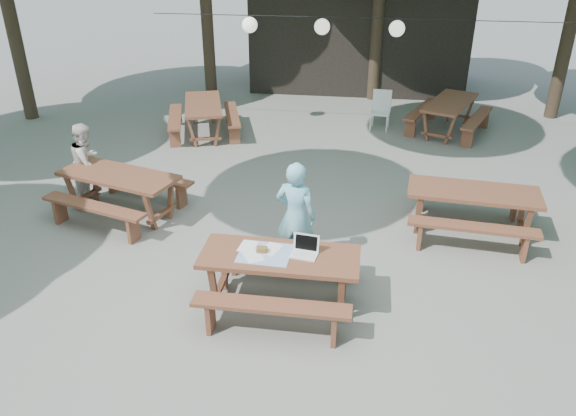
% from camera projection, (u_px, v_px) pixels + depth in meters
% --- Properties ---
extents(ground, '(80.00, 80.00, 0.00)m').
position_uv_depth(ground, '(292.00, 275.00, 7.95)').
color(ground, slate).
rests_on(ground, ground).
extents(pavilion, '(6.00, 3.00, 2.80)m').
position_uv_depth(pavilion, '(359.00, 36.00, 16.46)').
color(pavilion, black).
rests_on(pavilion, ground).
extents(main_picnic_table, '(2.00, 1.58, 0.75)m').
position_uv_depth(main_picnic_table, '(280.00, 279.00, 7.18)').
color(main_picnic_table, brown).
rests_on(main_picnic_table, ground).
extents(picnic_table_nw, '(2.27, 2.05, 0.75)m').
position_uv_depth(picnic_table_nw, '(121.00, 194.00, 9.39)').
color(picnic_table_nw, brown).
rests_on(picnic_table_nw, ground).
extents(picnic_table_ne, '(2.06, 1.75, 0.75)m').
position_uv_depth(picnic_table_ne, '(471.00, 211.00, 8.83)').
color(picnic_table_ne, brown).
rests_on(picnic_table_ne, ground).
extents(picnic_table_far_w, '(2.07, 2.28, 0.75)m').
position_uv_depth(picnic_table_far_w, '(204.00, 118.00, 12.93)').
color(picnic_table_far_w, brown).
rests_on(picnic_table_far_w, ground).
extents(picnic_table_far_e, '(2.17, 2.35, 0.75)m').
position_uv_depth(picnic_table_far_e, '(448.00, 116.00, 13.06)').
color(picnic_table_far_e, brown).
rests_on(picnic_table_far_e, ground).
extents(woman, '(0.66, 0.51, 1.61)m').
position_uv_depth(woman, '(296.00, 216.00, 7.79)').
color(woman, '#7DCBE5').
rests_on(woman, ground).
extents(second_person, '(0.57, 0.72, 1.41)m').
position_uv_depth(second_person, '(88.00, 163.00, 9.76)').
color(second_person, silver).
rests_on(second_person, ground).
extents(plastic_chair, '(0.49, 0.49, 0.90)m').
position_uv_depth(plastic_chair, '(380.00, 118.00, 13.35)').
color(plastic_chair, white).
rests_on(plastic_chair, ground).
extents(laptop, '(0.36, 0.30, 0.24)m').
position_uv_depth(laptop, '(305.00, 249.00, 7.01)').
color(laptop, white).
rests_on(laptop, main_picnic_table).
extents(tabletop_clutter, '(0.70, 0.57, 0.08)m').
position_uv_depth(tabletop_clutter, '(264.00, 252.00, 7.04)').
color(tabletop_clutter, '#3C78CC').
rests_on(tabletop_clutter, main_picnic_table).
extents(paper_lanterns, '(9.00, 0.34, 0.38)m').
position_uv_depth(paper_lanterns, '(323.00, 27.00, 12.14)').
color(paper_lanterns, black).
rests_on(paper_lanterns, ground).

